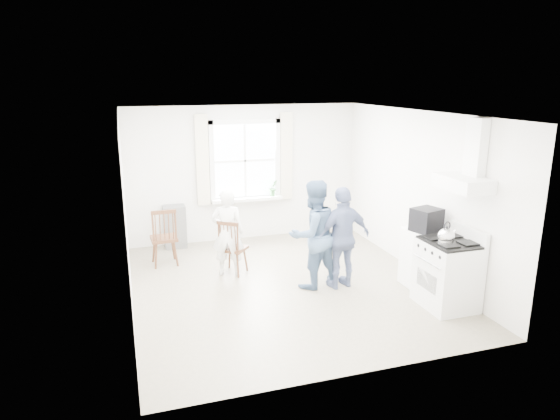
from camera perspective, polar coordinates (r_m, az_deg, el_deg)
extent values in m
cube|color=gray|center=(7.75, 0.58, -8.65)|extent=(4.62, 5.12, 0.02)
cube|color=white|center=(9.70, -4.06, 4.22)|extent=(4.62, 0.04, 2.64)
cube|color=white|center=(5.10, 9.52, -5.78)|extent=(4.62, 0.04, 2.64)
cube|color=white|center=(6.98, -17.39, -0.62)|extent=(0.04, 5.12, 2.64)
cube|color=white|center=(8.30, 15.67, 1.90)|extent=(0.04, 5.12, 2.64)
cube|color=white|center=(7.13, 0.63, 11.06)|extent=(4.62, 5.12, 0.02)
cube|color=white|center=(9.62, -4.04, 5.65)|extent=(1.20, 0.02, 1.40)
cube|color=white|center=(9.50, -4.07, 10.06)|extent=(1.38, 0.09, 0.09)
cube|color=white|center=(9.74, -3.91, 1.29)|extent=(1.38, 0.09, 0.09)
cube|color=white|center=(9.47, -7.80, 5.40)|extent=(0.09, 0.09, 1.58)
cube|color=white|center=(9.76, -0.30, 5.82)|extent=(0.09, 0.09, 1.58)
cube|color=white|center=(9.67, -3.81, 1.28)|extent=(1.38, 0.24, 0.06)
cube|color=#EDE3C3|center=(9.42, -8.85, 5.62)|extent=(0.24, 0.05, 1.70)
cube|color=#EDE3C3|center=(9.80, 0.71, 6.14)|extent=(0.24, 0.05, 1.70)
cube|color=white|center=(7.00, 20.18, 2.89)|extent=(0.45, 0.76, 0.18)
cube|color=white|center=(7.02, 21.50, 6.70)|extent=(0.14, 0.30, 0.76)
cube|color=slate|center=(9.50, -11.92, -1.87)|extent=(0.40, 0.30, 0.80)
cube|color=white|center=(7.29, 18.56, -7.04)|extent=(0.65, 0.76, 0.92)
cube|color=black|center=(7.13, 18.87, -3.49)|extent=(0.61, 0.72, 0.03)
cube|color=white|center=(7.28, 20.80, -2.59)|extent=(0.06, 0.76, 0.20)
cylinder|color=silver|center=(7.01, 16.42, -5.63)|extent=(0.02, 0.61, 0.02)
sphere|color=silver|center=(6.96, 18.46, -2.84)|extent=(0.22, 0.22, 0.22)
cylinder|color=silver|center=(6.98, 18.42, -3.35)|extent=(0.20, 0.20, 0.04)
torus|color=black|center=(6.92, 18.55, -1.79)|extent=(0.14, 0.06, 0.14)
cube|color=white|center=(7.86, 16.03, -5.30)|extent=(0.50, 0.55, 0.90)
cube|color=black|center=(7.63, 16.35, -1.67)|extent=(0.46, 0.44, 0.18)
cube|color=black|center=(7.58, 16.44, -0.43)|extent=(0.46, 0.44, 0.16)
cube|color=olive|center=(7.61, 16.54, -1.79)|extent=(0.31, 0.27, 0.16)
cube|color=#492817|center=(8.66, -13.13, -3.19)|extent=(0.45, 0.43, 0.05)
cube|color=#492817|center=(8.40, -13.07, -1.78)|extent=(0.41, 0.08, 0.55)
cylinder|color=#492817|center=(8.73, -13.04, -4.68)|extent=(0.04, 0.04, 0.44)
cube|color=#492817|center=(8.11, -5.37, -4.40)|extent=(0.54, 0.53, 0.05)
cube|color=#492817|center=(7.89, -5.98, -3.05)|extent=(0.32, 0.28, 0.50)
cylinder|color=#492817|center=(8.18, -5.33, -5.84)|extent=(0.03, 0.03, 0.40)
imported|color=white|center=(7.95, -6.01, -2.58)|extent=(0.66, 0.66, 1.42)
imported|color=#496487|center=(7.46, 3.80, -2.81)|extent=(0.96, 0.96, 1.65)
imported|color=navy|center=(7.50, 7.19, -3.17)|extent=(1.03, 1.03, 1.55)
imported|color=#2F6B30|center=(9.74, -0.78, 2.55)|extent=(0.21, 0.21, 0.32)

